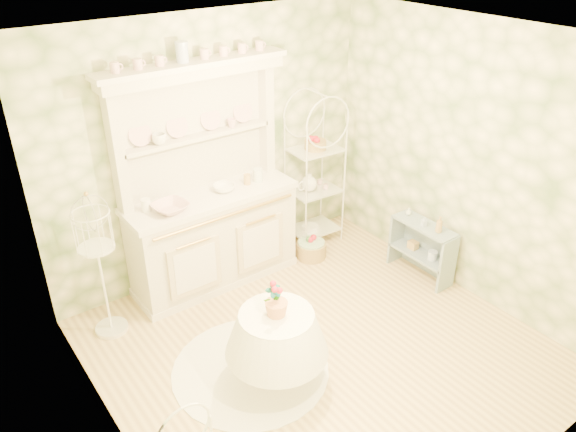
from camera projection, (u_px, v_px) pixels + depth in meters
floor at (321, 349)px, 5.05m from camera, size 3.60×3.60×0.00m
ceiling at (332, 42)px, 3.76m from camera, size 3.60×3.60×0.00m
wall_left at (102, 302)px, 3.47m from camera, size 3.60×3.60×0.00m
wall_right at (471, 164)px, 5.34m from camera, size 3.60×3.60×0.00m
wall_back at (212, 149)px, 5.67m from camera, size 3.60×3.60×0.00m
wall_front at (532, 343)px, 3.13m from camera, size 3.60×3.60×0.00m
kitchen_dresser at (210, 182)px, 5.47m from camera, size 1.87×0.61×2.29m
bakers_rack at (315, 176)px, 6.34m from camera, size 0.54×0.40×1.67m
side_shelf at (421, 250)px, 5.96m from camera, size 0.32×0.72×0.60m
round_table at (277, 354)px, 4.56m from camera, size 0.56×0.56×0.61m
birdcage_stand at (99, 261)px, 4.92m from camera, size 0.39×0.39×1.54m
floor_basket at (311, 248)px, 6.35m from camera, size 0.42×0.42×0.24m
lace_rug at (250, 369)px, 4.82m from camera, size 1.38×1.38×0.01m
bowl_floral at (171, 211)px, 5.22m from camera, size 0.38×0.38×0.08m
bowl_white at (224, 190)px, 5.60m from camera, size 0.23×0.23×0.07m
cup_left at (160, 141)px, 5.15m from camera, size 0.16×0.16×0.10m
cup_right at (232, 124)px, 5.56m from camera, size 0.12×0.12×0.09m
potted_geranium at (274, 298)px, 4.32m from camera, size 0.14×0.10×0.27m
bottle_amber at (439, 226)px, 5.64m from camera, size 0.08×0.08×0.18m
bottle_blue at (424, 223)px, 5.76m from camera, size 0.06×0.06×0.11m
bottle_glass at (409, 212)px, 5.98m from camera, size 0.08×0.08×0.08m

